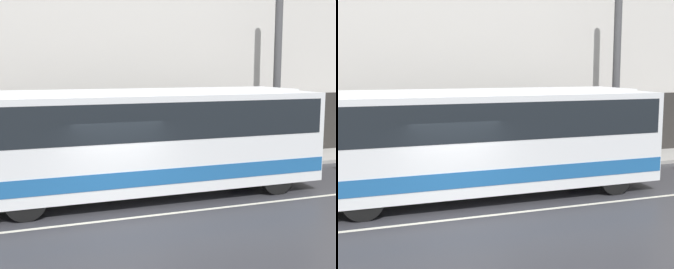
% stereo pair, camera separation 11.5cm
% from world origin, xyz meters
% --- Properties ---
extents(ground_plane, '(60.00, 60.00, 0.00)m').
position_xyz_m(ground_plane, '(0.00, 0.00, 0.00)').
color(ground_plane, '#333338').
extents(sidewalk, '(60.00, 2.41, 0.14)m').
position_xyz_m(sidewalk, '(0.00, 5.21, 0.07)').
color(sidewalk, '#A09E99').
rests_on(sidewalk, ground_plane).
extents(building_facade, '(60.00, 0.35, 13.01)m').
position_xyz_m(building_facade, '(0.00, 6.56, 6.29)').
color(building_facade, silver).
rests_on(building_facade, ground_plane).
extents(lane_stripe, '(54.00, 0.14, 0.01)m').
position_xyz_m(lane_stripe, '(0.00, 0.00, 0.00)').
color(lane_stripe, beige).
rests_on(lane_stripe, ground_plane).
extents(transit_bus, '(11.60, 2.62, 3.30)m').
position_xyz_m(transit_bus, '(0.95, 1.87, 1.86)').
color(transit_bus, white).
rests_on(transit_bus, ground_plane).
extents(utility_pole_near, '(0.30, 0.30, 7.49)m').
position_xyz_m(utility_pole_near, '(7.65, 4.69, 3.89)').
color(utility_pole_near, '#4C4C4F').
rests_on(utility_pole_near, sidewalk).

